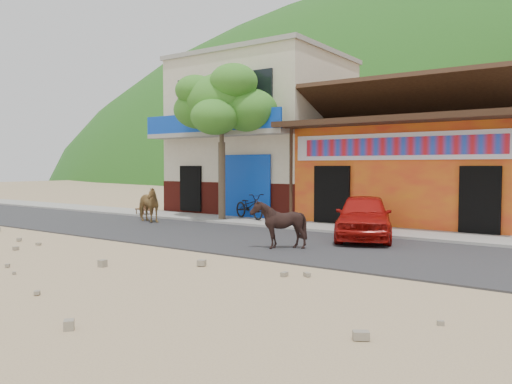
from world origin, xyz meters
TOP-DOWN VIEW (x-y plane):
  - ground at (0.00, 0.00)m, footprint 120.00×120.00m
  - road at (0.00, 2.50)m, footprint 60.00×5.00m
  - sidewalk at (0.00, 6.00)m, footprint 60.00×2.00m
  - dance_club at (2.00, 10.00)m, footprint 8.00×6.00m
  - cafe_building at (-5.50, 10.00)m, footprint 7.00×6.00m
  - tree at (-4.60, 5.80)m, footprint 3.00×3.00m
  - cow_tan at (-6.74, 3.81)m, footprint 1.72×1.07m
  - cow_dark at (0.79, 1.48)m, footprint 1.23×1.12m
  - red_car at (1.88, 4.48)m, footprint 2.89×4.20m
  - scooter at (-3.67, 6.36)m, footprint 2.01×1.31m
  - cafe_chair_left at (-8.64, 5.30)m, footprint 0.51×0.51m
  - cafe_chair_right at (-8.25, 5.30)m, footprint 0.50×0.50m

SIDE VIEW (x-z plane):
  - ground at x=0.00m, z-range 0.00..0.00m
  - road at x=0.00m, z-range 0.00..0.04m
  - sidewalk at x=0.00m, z-range 0.00..0.12m
  - cafe_chair_right at x=-8.25m, z-range 0.12..0.92m
  - cafe_chair_left at x=-8.64m, z-range 0.12..1.01m
  - scooter at x=-3.67m, z-range 0.12..1.12m
  - cow_dark at x=0.79m, z-range 0.04..1.32m
  - red_car at x=1.88m, z-range 0.04..1.37m
  - cow_tan at x=-6.74m, z-range 0.04..1.39m
  - dance_club at x=2.00m, z-range 0.00..3.60m
  - tree at x=-4.60m, z-range 0.12..6.12m
  - cafe_building at x=-5.50m, z-range 0.00..7.00m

